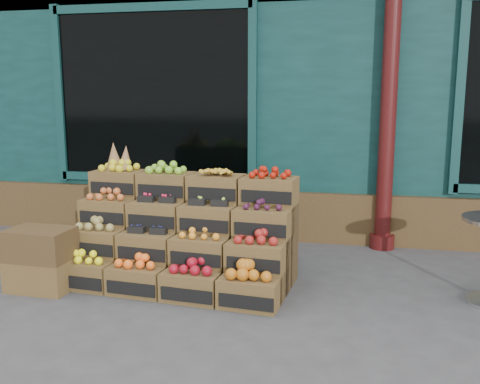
# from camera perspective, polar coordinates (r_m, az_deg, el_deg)

# --- Properties ---
(ground) EXTENTS (60.00, 60.00, 0.00)m
(ground) POSITION_cam_1_polar(r_m,az_deg,el_deg) (4.58, 0.68, -12.20)
(ground) COLOR #404043
(ground) RESTS_ON ground
(shop_facade) EXTENTS (12.00, 6.24, 4.80)m
(shop_facade) POSITION_cam_1_polar(r_m,az_deg,el_deg) (9.31, 6.99, 14.26)
(shop_facade) COLOR #0F3432
(shop_facade) RESTS_ON ground
(crate_display) EXTENTS (2.14, 1.19, 1.29)m
(crate_display) POSITION_cam_1_polar(r_m,az_deg,el_deg) (5.10, -6.13, -5.12)
(crate_display) COLOR brown
(crate_display) RESTS_ON ground
(spare_crates) EXTENTS (0.58, 0.42, 0.57)m
(spare_crates) POSITION_cam_1_polar(r_m,az_deg,el_deg) (5.20, -20.47, -6.74)
(spare_crates) COLOR brown
(spare_crates) RESTS_ON ground
(shopkeeper) EXTENTS (0.91, 0.71, 2.22)m
(shopkeeper) POSITION_cam_1_polar(r_m,az_deg,el_deg) (7.28, -3.71, 5.27)
(shopkeeper) COLOR #144716
(shopkeeper) RESTS_ON ground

